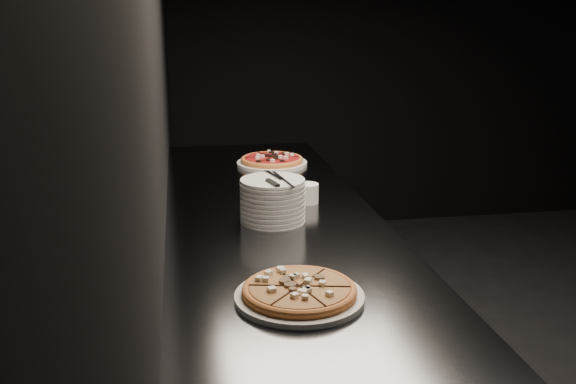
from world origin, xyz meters
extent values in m
cube|color=black|center=(-2.50, 0.00, 1.40)|extent=(0.02, 5.00, 2.80)
cube|color=black|center=(0.00, 2.50, 1.40)|extent=(5.00, 0.02, 2.80)
cube|color=#58595F|center=(-2.13, 0.00, 0.45)|extent=(0.70, 2.40, 0.90)
cube|color=#58595F|center=(-2.13, 0.00, 0.91)|extent=(0.74, 2.44, 0.02)
cylinder|color=white|center=(-2.16, -0.70, 0.93)|extent=(0.32, 0.32, 0.02)
cylinder|color=#DE8642|center=(-2.16, -0.70, 0.94)|extent=(0.34, 0.34, 0.01)
torus|color=#DE8642|center=(-2.16, -0.70, 0.95)|extent=(0.34, 0.34, 0.02)
cylinder|color=#E29C4B|center=(-2.16, -0.70, 0.95)|extent=(0.30, 0.30, 0.01)
cylinder|color=white|center=(-2.02, 0.73, 0.93)|extent=(0.33, 0.33, 0.02)
cylinder|color=#DE8642|center=(-2.02, 0.73, 0.94)|extent=(0.32, 0.32, 0.01)
torus|color=#DE8642|center=(-2.02, 0.73, 0.95)|extent=(0.32, 0.32, 0.02)
cylinder|color=#AE191C|center=(-2.02, 0.73, 0.95)|extent=(0.28, 0.28, 0.01)
cylinder|color=white|center=(-2.14, -0.08, 0.93)|extent=(0.22, 0.22, 0.02)
cylinder|color=white|center=(-2.14, -0.08, 0.94)|extent=(0.22, 0.22, 0.02)
cylinder|color=white|center=(-2.14, -0.08, 0.96)|extent=(0.22, 0.22, 0.02)
cylinder|color=white|center=(-2.14, -0.08, 0.98)|extent=(0.22, 0.22, 0.02)
cylinder|color=white|center=(-2.14, -0.08, 0.99)|extent=(0.22, 0.22, 0.02)
cylinder|color=white|center=(-2.14, -0.08, 1.01)|extent=(0.22, 0.22, 0.02)
cylinder|color=white|center=(-2.14, -0.08, 1.03)|extent=(0.22, 0.22, 0.02)
cylinder|color=white|center=(-2.14, -0.08, 1.04)|extent=(0.22, 0.22, 0.02)
cylinder|color=white|center=(-2.14, -0.08, 1.06)|extent=(0.22, 0.22, 0.02)
cube|color=#B9BBC1|center=(-2.13, -0.04, 1.07)|extent=(0.05, 0.14, 0.00)
cube|color=black|center=(-2.15, -0.14, 1.07)|extent=(0.04, 0.09, 0.01)
cube|color=#B9BBC1|center=(-2.11, -0.09, 1.07)|extent=(0.02, 0.22, 0.00)
cylinder|color=silver|center=(-1.98, 0.11, 0.96)|extent=(0.08, 0.08, 0.07)
cylinder|color=black|center=(-1.98, 0.11, 0.98)|extent=(0.07, 0.07, 0.01)
camera|label=1|loc=(-2.44, -2.14, 1.62)|focal=40.00mm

